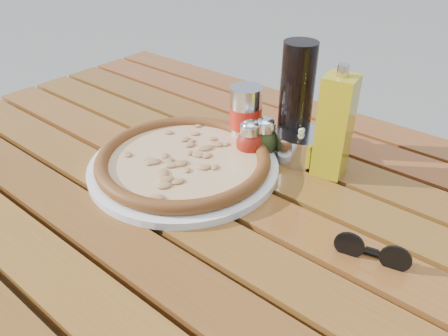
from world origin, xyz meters
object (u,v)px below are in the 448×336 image
Objects in this scene: plate at (184,166)px; pepper_shaker at (250,140)px; soda_can at (246,115)px; oregano_shaker at (265,137)px; table at (217,219)px; pizza at (183,159)px; parmesan_tin at (300,146)px; olive_oil_cruet at (335,126)px; dark_bottle at (296,98)px; sunglasses at (372,252)px.

plate is 4.39× the size of pepper_shaker.
oregano_shaker is at bearing -19.79° from soda_can.
table is 0.13m from pizza.
parmesan_tin reaches higher than pizza.
pepper_shaker is (0.07, 0.12, 0.03)m from plate.
oregano_shaker is at bearing -169.78° from olive_oil_cruet.
pizza reaches higher than plate.
oregano_shaker is 0.10m from dark_bottle.
plate is 0.85× the size of pizza.
dark_bottle is at bearing 82.73° from table.
plate is 0.17m from oregano_shaker.
parmesan_tin is at bearing 128.91° from sunglasses.
oregano_shaker is 0.07m from parmesan_tin.
table is 17.07× the size of pepper_shaker.
pizza is at bearing 166.08° from sunglasses.
dark_bottle is at bearing 61.07° from pizza.
pepper_shaker reaches higher than plate.
table is at bearing -68.53° from soda_can.
parmesan_tin is at bearing 23.55° from oregano_shaker.
pepper_shaker is 0.17m from olive_oil_cruet.
pepper_shaker reaches higher than sunglasses.
olive_oil_cruet is (0.13, 0.02, 0.06)m from oregano_shaker.
dark_bottle reaches higher than olive_oil_cruet.
soda_can reaches higher than pizza.
plate is 0.14m from pepper_shaker.
dark_bottle is 0.11m from olive_oil_cruet.
plate is at bearing -142.26° from olive_oil_cruet.
plate is at bearing -120.52° from oregano_shaker.
parmesan_tin is (0.15, 0.17, 0.01)m from pizza.
parmesan_tin is at bearing 49.06° from plate.
pizza is 0.14m from pepper_shaker.
soda_can is at bearing -158.85° from dark_bottle.
table is 0.28m from dark_bottle.
pizza is (0.00, 0.00, 0.02)m from plate.
sunglasses is (0.31, -0.12, -0.02)m from pepper_shaker.
sunglasses is at bearing -0.58° from plate.
parmesan_tin is (0.06, 0.18, 0.11)m from table.
soda_can is at bearing -178.15° from parmesan_tin.
dark_bottle is at bearing 128.36° from sunglasses.
oregano_shaker is (0.09, 0.14, 0.02)m from pizza.
oregano_shaker is (0.02, 0.03, 0.00)m from pepper_shaker.
dark_bottle reaches higher than table.
olive_oil_cruet reaches higher than oregano_shaker.
soda_can is (0.02, 0.17, 0.04)m from pizza.
dark_bottle reaches higher than oregano_shaker.
dark_bottle is (0.11, 0.20, 0.09)m from pizza.
sunglasses is at bearing -25.64° from soda_can.
pizza is 0.28m from olive_oil_cruet.
pepper_shaker is 0.37× the size of dark_bottle.
plate is at bearing -118.93° from dark_bottle.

